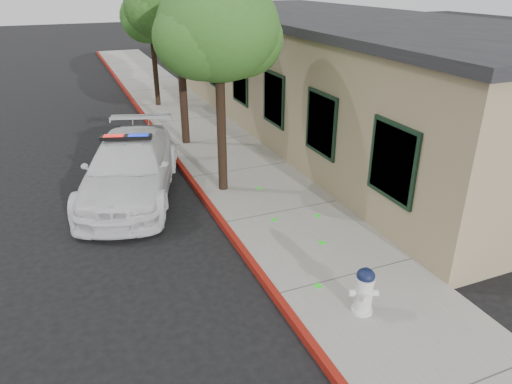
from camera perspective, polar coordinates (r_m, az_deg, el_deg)
The scene contains 9 objects.
ground at distance 8.98m, azimuth 2.12°, elevation -13.08°, with size 120.00×120.00×0.00m, color black.
sidewalk at distance 11.81m, azimuth 3.15°, elevation -2.65°, with size 3.20×60.00×0.15m, color gray.
red_curb at distance 11.30m, azimuth -3.93°, elevation -4.01°, with size 0.14×60.00×0.16m, color maroon.
clapboard_building at distance 18.53m, azimuth 9.74°, elevation 13.92°, with size 7.30×20.89×4.24m.
police_car at distance 13.13m, azimuth -15.01°, elevation 2.88°, with size 3.81×5.90×1.71m.
fire_hydrant at distance 8.44m, azimuth 12.96°, elevation -11.53°, with size 0.51×0.45×0.89m.
street_tree_near at distance 11.95m, azimuth -4.53°, elevation 18.56°, with size 3.28×2.99×5.47m.
street_tree_mid at distance 16.06m, azimuth -9.46°, elevation 21.62°, with size 3.44×3.17×6.05m.
street_tree_far at distance 21.62m, azimuth -12.51°, elevation 19.73°, with size 2.67×2.61×4.87m.
Camera 1 is at (-3.02, -6.42, 5.51)m, focal length 33.03 mm.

